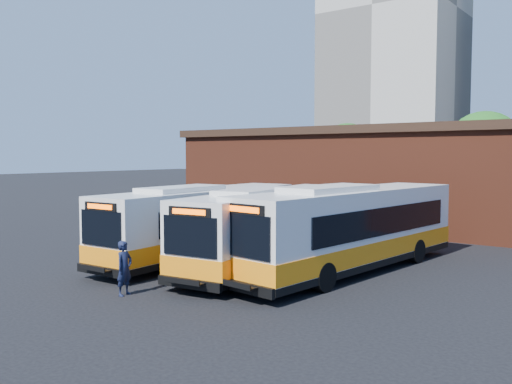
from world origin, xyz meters
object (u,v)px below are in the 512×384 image
Objects in this scene: bus_midwest at (203,225)px; bus_mideast at (273,230)px; bus_east at (351,232)px; transit_worker at (124,268)px.

bus_mideast is at bearing 5.27° from bus_midwest.
transit_worker is at bearing -112.34° from bus_east.
bus_east is at bearing 9.15° from bus_midwest.
bus_midwest is 0.99× the size of bus_mideast.
bus_mideast is 0.95× the size of bus_east.
bus_mideast is 7.08m from transit_worker.
bus_east is (3.16, 0.91, 0.07)m from bus_mideast.
bus_east is at bearing 8.96° from bus_mideast.
bus_mideast is 3.29m from bus_east.
bus_midwest is 6.92m from transit_worker.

